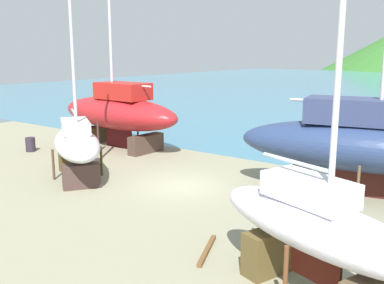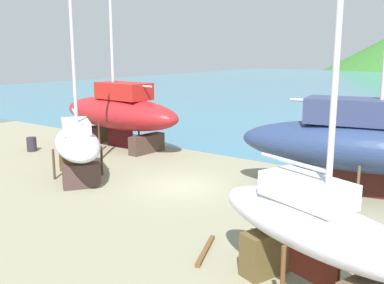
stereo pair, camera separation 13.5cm
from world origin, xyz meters
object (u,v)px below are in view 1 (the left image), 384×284
at_px(sailboat_large_starboard, 119,112).
at_px(barrel_rust_near, 30,144).
at_px(sailboat_small_center, 363,144).
at_px(sailboat_mid_port, 316,228).
at_px(sailboat_far_slipway, 77,144).

relative_size(sailboat_large_starboard, barrel_rust_near, 16.37).
bearing_deg(sailboat_large_starboard, sailboat_small_center, 179.60).
bearing_deg(sailboat_mid_port, sailboat_far_slipway, -175.69).
distance_m(sailboat_far_slipway, barrel_rust_near, 7.42).
bearing_deg(sailboat_small_center, sailboat_large_starboard, 165.50).
xyz_separation_m(sailboat_small_center, sailboat_mid_port, (1.48, -8.99, -0.41)).
distance_m(sailboat_small_center, sailboat_mid_port, 9.12).
height_order(sailboat_far_slipway, sailboat_large_starboard, sailboat_large_starboard).
distance_m(sailboat_mid_port, sailboat_large_starboard, 19.56).
relative_size(sailboat_mid_port, barrel_rust_near, 13.67).
xyz_separation_m(sailboat_far_slipway, barrel_rust_near, (-7.02, 2.02, -1.27)).
height_order(sailboat_small_center, sailboat_mid_port, sailboat_small_center).
distance_m(sailboat_small_center, sailboat_large_starboard, 15.49).
relative_size(sailboat_far_slipway, sailboat_mid_port, 0.92).
xyz_separation_m(sailboat_small_center, sailboat_far_slipway, (-12.10, -5.38, -0.59)).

